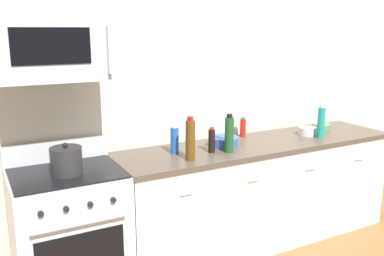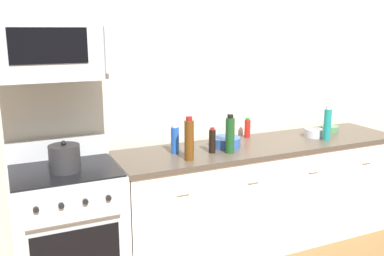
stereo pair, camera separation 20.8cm
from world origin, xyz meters
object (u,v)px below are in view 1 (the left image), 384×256
at_px(bottle_soy_sauce_dark, 212,140).
at_px(bottle_soda_blue, 175,140).
at_px(bowl_green_glaze, 321,127).
at_px(range_oven, 70,231).
at_px(microwave, 56,50).
at_px(bottle_wine_green, 229,134).
at_px(bowl_blue_mixing, 224,141).
at_px(stockpot, 66,161).
at_px(bottle_wine_amber, 190,140).
at_px(bottle_hot_sauce_red, 243,127).
at_px(bowl_steel_prep, 307,131).
at_px(bottle_sparkling_teal, 321,122).

height_order(bottle_soy_sauce_dark, bottle_soda_blue, bottle_soda_blue).
xyz_separation_m(bottle_soy_sauce_dark, bowl_green_glaze, (1.35, 0.16, -0.07)).
bearing_deg(range_oven, microwave, 89.71).
relative_size(bottle_soy_sauce_dark, bottle_wine_green, 0.66).
bearing_deg(bowl_blue_mixing, stockpot, -175.87).
distance_m(bowl_blue_mixing, stockpot, 1.33).
height_order(bowl_green_glaze, stockpot, stockpot).
bearing_deg(bottle_soy_sauce_dark, range_oven, 176.61).
distance_m(bottle_wine_green, bowl_green_glaze, 1.25).
xyz_separation_m(bottle_wine_amber, bottle_soy_sauce_dark, (0.25, 0.10, -0.06)).
distance_m(range_oven, bottle_soda_blue, 1.03).
relative_size(range_oven, stockpot, 4.88).
xyz_separation_m(bottle_wine_amber, stockpot, (-0.89, 0.11, -0.06)).
xyz_separation_m(range_oven, bowl_green_glaze, (2.49, 0.10, 0.48)).
height_order(bottle_wine_amber, bottle_hot_sauce_red, bottle_wine_amber).
relative_size(microwave, bottle_wine_amber, 2.23).
height_order(bottle_soda_blue, bowl_steel_prep, bottle_soda_blue).
height_order(bottle_sparkling_teal, bowl_blue_mixing, bottle_sparkling_teal).
xyz_separation_m(microwave, stockpot, (-0.00, -0.10, -0.73)).
distance_m(bottle_soy_sauce_dark, bottle_hot_sauce_red, 0.60).
bearing_deg(bottle_wine_amber, microwave, 166.57).
bearing_deg(bottle_wine_green, bowl_blue_mixing, 71.14).
height_order(bottle_sparkling_teal, bottle_soda_blue, bottle_sparkling_teal).
distance_m(bottle_sparkling_teal, bowl_blue_mixing, 0.94).
bearing_deg(bottle_soy_sauce_dark, bottle_sparkling_teal, -3.56).
relative_size(bottle_sparkling_teal, stockpot, 1.40).
bearing_deg(bottle_soda_blue, bowl_steel_prep, -1.94).
bearing_deg(microwave, bowl_steel_prep, -1.20).
bearing_deg(bottle_hot_sauce_red, range_oven, -171.80).
distance_m(bottle_sparkling_teal, bowl_green_glaze, 0.36).
bearing_deg(bowl_steel_prep, bottle_sparkling_teal, -76.87).
height_order(bottle_soy_sauce_dark, bottle_wine_green, bottle_wine_green).
distance_m(microwave, bottle_wine_green, 1.45).
distance_m(microwave, bowl_green_glaze, 2.61).
bearing_deg(range_oven, bottle_soda_blue, 2.93).
height_order(range_oven, bottle_soda_blue, bottle_soda_blue).
xyz_separation_m(bottle_sparkling_teal, bowl_green_glaze, (0.24, 0.23, -0.12)).
relative_size(bottle_soy_sauce_dark, bottle_soda_blue, 0.89).
bearing_deg(bowl_green_glaze, bottle_soy_sauce_dark, -173.05).
xyz_separation_m(bottle_soda_blue, bottle_hot_sauce_red, (0.79, 0.19, -0.03)).
bearing_deg(bottle_wine_green, bottle_hot_sauce_red, 43.15).
bearing_deg(stockpot, bowl_steel_prep, 1.34).
relative_size(bottle_wine_green, bowl_green_glaze, 1.83).
distance_m(bottle_wine_amber, bottle_hot_sauce_red, 0.87).
bearing_deg(bottle_wine_green, bowl_green_glaze, 10.41).
bearing_deg(bottle_sparkling_teal, bowl_steel_prep, 103.13).
height_order(microwave, bottle_wine_amber, microwave).
distance_m(bottle_wine_green, bowl_steel_prep, 0.96).
xyz_separation_m(bottle_wine_green, bowl_green_glaze, (1.22, 0.22, -0.12)).
bearing_deg(bowl_green_glaze, bottle_wine_amber, -170.58).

